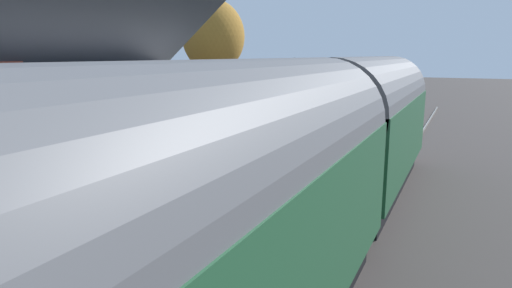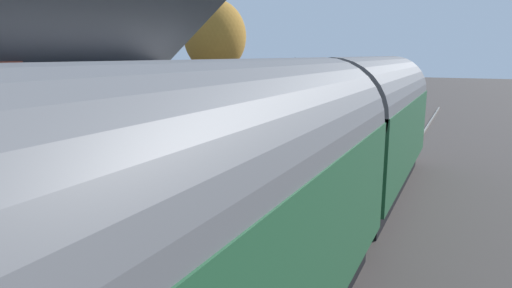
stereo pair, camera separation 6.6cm
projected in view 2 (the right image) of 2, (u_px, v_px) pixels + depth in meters
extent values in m
plane|color=#383330|center=(330.00, 194.00, 14.13)|extent=(160.00, 160.00, 0.00)
cube|color=#A39B8C|center=(222.00, 166.00, 15.74)|extent=(32.00, 6.00, 0.93)
cube|color=beige|center=(296.00, 161.00, 14.44)|extent=(32.00, 0.36, 0.02)
cube|color=gray|center=(382.00, 199.00, 13.42)|extent=(52.00, 0.08, 0.14)
cube|color=gray|center=(336.00, 192.00, 14.04)|extent=(52.00, 0.08, 0.14)
cube|color=black|center=(365.00, 179.00, 14.49)|extent=(8.04, 2.29, 0.70)
cube|color=#1E4C2D|center=(367.00, 134.00, 14.19)|extent=(8.74, 2.70, 2.30)
cylinder|color=#515154|center=(369.00, 99.00, 13.97)|extent=(8.74, 2.65, 2.65)
cube|color=black|center=(327.00, 123.00, 14.72)|extent=(7.43, 0.03, 0.80)
cylinder|color=black|center=(380.00, 162.00, 16.81)|extent=(0.70, 2.16, 0.70)
cylinder|color=black|center=(345.00, 203.00, 12.18)|extent=(0.70, 2.16, 0.70)
cube|color=black|center=(391.00, 108.00, 17.99)|extent=(0.04, 2.16, 0.90)
cylinder|color=#F2EDCC|center=(389.00, 131.00, 18.20)|extent=(0.06, 0.24, 0.24)
cube|color=red|center=(389.00, 142.00, 18.33)|extent=(0.16, 2.56, 0.24)
cube|color=#1E4C2D|center=(227.00, 241.00, 6.09)|extent=(8.63, 2.70, 2.30)
cylinder|color=#515154|center=(226.00, 160.00, 5.86)|extent=(8.63, 2.65, 2.65)
cube|color=black|center=(148.00, 207.00, 6.61)|extent=(7.34, 0.03, 0.80)
cylinder|color=black|center=(293.00, 263.00, 8.67)|extent=(0.70, 2.16, 0.70)
cube|color=white|center=(76.00, 133.00, 10.65)|extent=(6.62, 4.21, 3.15)
cube|color=#2D3038|center=(102.00, 28.00, 9.71)|extent=(7.12, 2.36, 1.99)
cube|color=#2D3038|center=(36.00, 30.00, 10.61)|extent=(7.12, 2.36, 1.99)
cube|color=teal|center=(166.00, 158.00, 10.44)|extent=(0.90, 0.06, 2.10)
cube|color=teal|center=(123.00, 141.00, 9.08)|extent=(0.80, 0.05, 1.10)
cube|color=teal|center=(197.00, 123.00, 11.55)|extent=(0.80, 0.05, 1.10)
cube|color=brown|center=(319.00, 114.00, 22.55)|extent=(1.42, 0.46, 0.06)
cube|color=brown|center=(323.00, 110.00, 22.42)|extent=(1.40, 0.17, 0.40)
cube|color=black|center=(315.00, 120.00, 22.11)|extent=(0.08, 0.36, 0.44)
cube|color=black|center=(323.00, 117.00, 23.08)|extent=(0.08, 0.36, 0.44)
cube|color=brown|center=(304.00, 119.00, 21.00)|extent=(1.42, 0.47, 0.06)
cube|color=brown|center=(308.00, 114.00, 20.87)|extent=(1.40, 0.17, 0.40)
cube|color=black|center=(299.00, 125.00, 20.56)|extent=(0.08, 0.36, 0.44)
cube|color=black|center=(308.00, 122.00, 21.53)|extent=(0.08, 0.36, 0.44)
cube|color=brown|center=(288.00, 126.00, 18.84)|extent=(1.41, 0.43, 0.06)
cube|color=brown|center=(292.00, 121.00, 18.72)|extent=(1.40, 0.14, 0.40)
cube|color=black|center=(283.00, 133.00, 18.38)|extent=(0.07, 0.36, 0.44)
cube|color=black|center=(292.00, 129.00, 19.38)|extent=(0.07, 0.36, 0.44)
cube|color=brown|center=(332.00, 110.00, 24.24)|extent=(1.41, 0.45, 0.06)
cube|color=brown|center=(335.00, 106.00, 24.12)|extent=(1.40, 0.15, 0.40)
cube|color=black|center=(329.00, 116.00, 23.78)|extent=(0.07, 0.36, 0.44)
cube|color=black|center=(334.00, 113.00, 24.78)|extent=(0.07, 0.36, 0.44)
cone|color=#9E5138|center=(283.00, 109.00, 27.00)|extent=(0.37, 0.37, 0.29)
cylinder|color=#9E5138|center=(283.00, 111.00, 27.02)|extent=(0.20, 0.20, 0.06)
ellipsoid|color=olive|center=(283.00, 104.00, 26.93)|extent=(0.55, 0.55, 0.62)
cone|color=#B9375E|center=(283.00, 101.00, 26.89)|extent=(0.09, 0.09, 0.22)
cone|color=gray|center=(342.00, 124.00, 21.22)|extent=(0.36, 0.36, 0.30)
cylinder|color=gray|center=(341.00, 127.00, 21.24)|extent=(0.20, 0.20, 0.06)
ellipsoid|color=#2D7233|center=(342.00, 118.00, 21.15)|extent=(0.51, 0.51, 0.57)
cone|color=#BF4938|center=(342.00, 114.00, 21.12)|extent=(0.09, 0.09, 0.20)
cube|color=black|center=(304.00, 119.00, 23.15)|extent=(1.01, 0.32, 0.29)
ellipsoid|color=#4C8C2D|center=(304.00, 114.00, 23.10)|extent=(0.91, 0.29, 0.29)
cylinder|color=gray|center=(193.00, 193.00, 10.59)|extent=(0.33, 0.33, 0.36)
ellipsoid|color=#3D8438|center=(192.00, 179.00, 10.52)|extent=(0.46, 0.46, 0.42)
cone|color=#EE2B42|center=(192.00, 173.00, 10.49)|extent=(0.08, 0.08, 0.19)
cube|color=#9E5138|center=(183.00, 208.00, 9.49)|extent=(1.02, 0.32, 0.40)
ellipsoid|color=#2D7233|center=(183.00, 194.00, 9.43)|extent=(0.92, 0.29, 0.29)
cone|color=#9E5138|center=(71.00, 270.00, 6.85)|extent=(0.45, 0.45, 0.33)
cylinder|color=#9E5138|center=(71.00, 277.00, 6.88)|extent=(0.25, 0.25, 0.06)
ellipsoid|color=#2D7233|center=(68.00, 246.00, 6.78)|extent=(0.63, 0.63, 0.69)
cube|color=teal|center=(266.00, 162.00, 13.73)|extent=(1.03, 0.32, 0.33)
ellipsoid|color=#2D7233|center=(266.00, 153.00, 13.68)|extent=(0.93, 0.29, 0.29)
cylinder|color=black|center=(294.00, 109.00, 16.49)|extent=(0.10, 0.10, 2.93)
cylinder|color=black|center=(295.00, 73.00, 16.23)|extent=(0.05, 0.50, 0.05)
cube|color=beige|center=(295.00, 65.00, 16.17)|extent=(0.24, 0.24, 0.32)
cone|color=black|center=(295.00, 59.00, 16.13)|extent=(0.32, 0.32, 0.14)
cylinder|color=black|center=(278.00, 143.00, 14.77)|extent=(0.06, 0.06, 1.10)
cylinder|color=black|center=(284.00, 140.00, 15.30)|extent=(0.06, 0.06, 1.10)
cube|color=maroon|center=(281.00, 119.00, 14.88)|extent=(0.90, 0.06, 0.44)
cube|color=black|center=(281.00, 119.00, 14.88)|extent=(0.96, 0.03, 0.50)
cylinder|color=#4C3828|center=(216.00, 90.00, 30.98)|extent=(0.35, 0.35, 3.89)
ellipsoid|color=olive|center=(215.00, 36.00, 30.24)|extent=(4.61, 4.18, 4.93)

